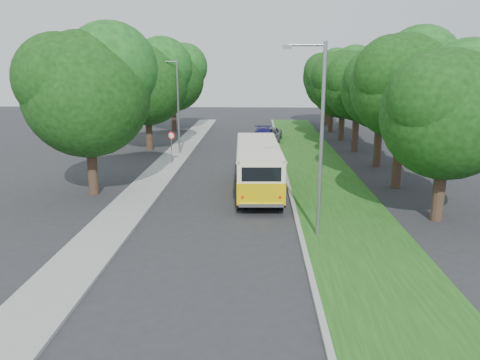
{
  "coord_description": "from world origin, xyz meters",
  "views": [
    {
      "loc": [
        1.73,
        -21.22,
        7.11
      ],
      "look_at": [
        0.87,
        1.49,
        1.5
      ],
      "focal_mm": 35.0,
      "sensor_mm": 36.0,
      "label": 1
    }
  ],
  "objects_px": {
    "car_blue": "(263,136)",
    "car_grey": "(269,135)",
    "car_white": "(252,151)",
    "lamppost_near": "(319,135)",
    "lamppost_far": "(177,104)",
    "vintage_bus": "(258,168)",
    "car_silver": "(262,158)"
  },
  "relations": [
    {
      "from": "lamppost_near",
      "to": "car_white",
      "type": "bearing_deg",
      "value": 100.0
    },
    {
      "from": "car_white",
      "to": "car_blue",
      "type": "relative_size",
      "value": 0.94
    },
    {
      "from": "car_white",
      "to": "car_blue",
      "type": "bearing_deg",
      "value": 80.62
    },
    {
      "from": "vintage_bus",
      "to": "car_blue",
      "type": "distance_m",
      "value": 17.13
    },
    {
      "from": "lamppost_far",
      "to": "car_white",
      "type": "distance_m",
      "value": 7.29
    },
    {
      "from": "lamppost_far",
      "to": "car_grey",
      "type": "relative_size",
      "value": 1.57
    },
    {
      "from": "lamppost_far",
      "to": "lamppost_near",
      "type": "bearing_deg",
      "value": -64.29
    },
    {
      "from": "car_grey",
      "to": "car_blue",
      "type": "bearing_deg",
      "value": -117.55
    },
    {
      "from": "lamppost_near",
      "to": "vintage_bus",
      "type": "relative_size",
      "value": 0.85
    },
    {
      "from": "vintage_bus",
      "to": "car_white",
      "type": "height_order",
      "value": "vintage_bus"
    },
    {
      "from": "lamppost_near",
      "to": "car_silver",
      "type": "height_order",
      "value": "lamppost_near"
    },
    {
      "from": "vintage_bus",
      "to": "car_white",
      "type": "xyz_separation_m",
      "value": [
        -0.42,
        8.87,
        -0.66
      ]
    },
    {
      "from": "lamppost_near",
      "to": "car_silver",
      "type": "relative_size",
      "value": 1.99
    },
    {
      "from": "lamppost_far",
      "to": "car_grey",
      "type": "distance_m",
      "value": 10.73
    },
    {
      "from": "lamppost_far",
      "to": "vintage_bus",
      "type": "distance_m",
      "value": 13.19
    },
    {
      "from": "car_blue",
      "to": "car_grey",
      "type": "height_order",
      "value": "car_blue"
    },
    {
      "from": "car_blue",
      "to": "car_grey",
      "type": "xyz_separation_m",
      "value": [
        0.58,
        0.87,
        -0.04
      ]
    },
    {
      "from": "car_silver",
      "to": "car_blue",
      "type": "height_order",
      "value": "car_blue"
    },
    {
      "from": "lamppost_far",
      "to": "car_blue",
      "type": "xyz_separation_m",
      "value": [
        6.97,
        5.94,
        -3.41
      ]
    },
    {
      "from": "lamppost_near",
      "to": "car_blue",
      "type": "xyz_separation_m",
      "value": [
        -1.94,
        24.44,
        -3.67
      ]
    },
    {
      "from": "vintage_bus",
      "to": "car_grey",
      "type": "xyz_separation_m",
      "value": [
        1.08,
        17.97,
        -0.74
      ]
    },
    {
      "from": "car_grey",
      "to": "car_white",
      "type": "bearing_deg",
      "value": -93.27
    },
    {
      "from": "car_white",
      "to": "car_blue",
      "type": "xyz_separation_m",
      "value": [
        0.92,
        8.24,
        -0.05
      ]
    },
    {
      "from": "lamppost_far",
      "to": "car_grey",
      "type": "bearing_deg",
      "value": 42.07
    },
    {
      "from": "lamppost_near",
      "to": "lamppost_far",
      "type": "distance_m",
      "value": 20.53
    },
    {
      "from": "car_blue",
      "to": "car_grey",
      "type": "bearing_deg",
      "value": 57.14
    },
    {
      "from": "lamppost_far",
      "to": "car_blue",
      "type": "height_order",
      "value": "lamppost_far"
    },
    {
      "from": "vintage_bus",
      "to": "car_grey",
      "type": "distance_m",
      "value": 18.02
    },
    {
      "from": "car_blue",
      "to": "lamppost_far",
      "type": "bearing_deg",
      "value": -138.81
    },
    {
      "from": "car_white",
      "to": "car_blue",
      "type": "distance_m",
      "value": 8.29
    },
    {
      "from": "lamppost_near",
      "to": "car_silver",
      "type": "distance_m",
      "value": 14.53
    },
    {
      "from": "lamppost_far",
      "to": "vintage_bus",
      "type": "relative_size",
      "value": 0.79
    }
  ]
}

